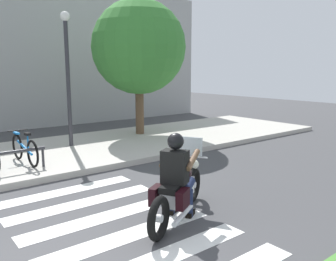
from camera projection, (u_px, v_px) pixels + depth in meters
name	position (u px, v px, depth m)	size (l,w,h in m)	color
crosswalk_stripe_1	(163.00, 257.00, 4.53)	(2.80, 0.40, 0.01)	white
crosswalk_stripe_2	(130.00, 235.00, 5.15)	(2.80, 0.40, 0.01)	white
crosswalk_stripe_3	(104.00, 217.00, 5.77)	(2.80, 0.40, 0.01)	white
crosswalk_stripe_4	(83.00, 203.00, 6.39)	(2.80, 0.40, 0.01)	white
crosswalk_stripe_5	(66.00, 191.00, 7.01)	(2.80, 0.40, 0.01)	white
motorcycle	(178.00, 191.00, 5.67)	(1.99, 1.22, 1.24)	black
rider	(177.00, 171.00, 5.53)	(0.77, 0.72, 1.44)	black
bicycle_6	(25.00, 149.00, 8.46)	(0.48, 1.67, 0.79)	black
street_lamp	(68.00, 68.00, 10.12)	(0.28, 0.28, 4.03)	#2D2D33
tree_near_rack	(139.00, 47.00, 11.98)	(3.24, 3.24, 4.79)	brown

